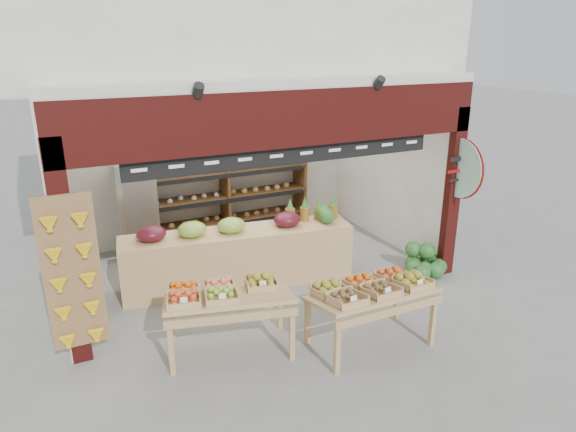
# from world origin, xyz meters

# --- Properties ---
(ground) EXTENTS (60.00, 60.00, 0.00)m
(ground) POSITION_xyz_m (0.00, 0.00, 0.00)
(ground) COLOR slate
(ground) RESTS_ON ground
(shop_structure) EXTENTS (6.36, 5.12, 5.40)m
(shop_structure) POSITION_xyz_m (0.00, 1.61, 3.92)
(shop_structure) COLOR white
(shop_structure) RESTS_ON ground
(banana_board) EXTENTS (0.60, 0.15, 1.80)m
(banana_board) POSITION_xyz_m (-2.73, -1.17, 1.12)
(banana_board) COLOR olive
(banana_board) RESTS_ON ground
(gift_sign) EXTENTS (0.04, 0.93, 0.92)m
(gift_sign) POSITION_xyz_m (2.75, -1.15, 1.75)
(gift_sign) COLOR #A8D3BB
(gift_sign) RESTS_ON ground
(back_shelving) EXTENTS (3.16, 0.52, 1.94)m
(back_shelving) POSITION_xyz_m (0.09, 1.94, 1.22)
(back_shelving) COLOR brown
(back_shelving) RESTS_ON ground
(refrigerator) EXTENTS (0.73, 0.73, 1.64)m
(refrigerator) POSITION_xyz_m (-1.50, 1.86, 0.82)
(refrigerator) COLOR #B3B6BA
(refrigerator) RESTS_ON ground
(cardboard_stack) EXTENTS (1.01, 0.74, 0.71)m
(cardboard_stack) POSITION_xyz_m (-1.35, 0.31, 0.26)
(cardboard_stack) COLOR beige
(cardboard_stack) RESTS_ON ground
(mid_counter) EXTENTS (3.52, 1.17, 1.09)m
(mid_counter) POSITION_xyz_m (-0.39, 0.01, 0.47)
(mid_counter) COLOR tan
(mid_counter) RESTS_ON ground
(display_table_left) EXTENTS (1.65, 1.16, 0.96)m
(display_table_left) POSITION_xyz_m (-1.20, -1.57, 0.74)
(display_table_left) COLOR tan
(display_table_left) RESTS_ON ground
(display_table_right) EXTENTS (1.47, 0.82, 0.95)m
(display_table_right) POSITION_xyz_m (0.47, -2.25, 0.74)
(display_table_right) COLOR tan
(display_table_right) RESTS_ON ground
(watermelon_pile) EXTENTS (0.71, 0.66, 0.51)m
(watermelon_pile) POSITION_xyz_m (2.42, -0.95, 0.18)
(watermelon_pile) COLOR #17461B
(watermelon_pile) RESTS_ON ground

